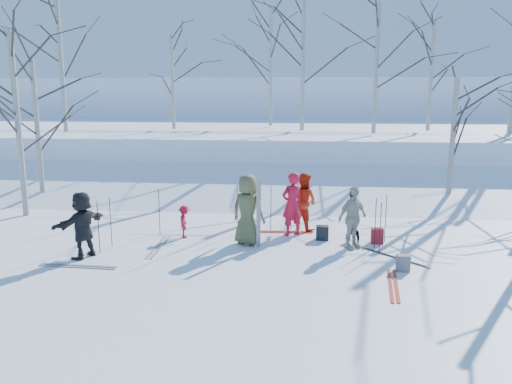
# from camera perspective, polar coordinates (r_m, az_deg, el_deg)

# --- Properties ---
(ground) EXTENTS (120.00, 120.00, 0.00)m
(ground) POSITION_cam_1_polar(r_m,az_deg,el_deg) (12.77, -0.70, -7.06)
(ground) COLOR white
(ground) RESTS_ON ground
(snow_ramp) EXTENTS (70.00, 9.49, 4.12)m
(snow_ramp) POSITION_cam_1_polar(r_m,az_deg,el_deg) (19.48, 1.67, -0.13)
(snow_ramp) COLOR white
(snow_ramp) RESTS_ON ground
(snow_plateau) EXTENTS (70.00, 18.00, 2.20)m
(snow_plateau) POSITION_cam_1_polar(r_m,az_deg,el_deg) (29.23, 3.15, 5.42)
(snow_plateau) COLOR white
(snow_plateau) RESTS_ON ground
(far_hill) EXTENTS (90.00, 30.00, 6.00)m
(far_hill) POSITION_cam_1_polar(r_m,az_deg,el_deg) (50.09, 4.36, 9.05)
(far_hill) COLOR white
(far_hill) RESTS_ON ground
(skier_olive_center) EXTENTS (1.09, 0.91, 1.91)m
(skier_olive_center) POSITION_cam_1_polar(r_m,az_deg,el_deg) (13.29, -0.95, -2.05)
(skier_olive_center) COLOR #4E5030
(skier_olive_center) RESTS_ON ground
(skier_red_north) EXTENTS (0.79, 0.74, 1.82)m
(skier_red_north) POSITION_cam_1_polar(r_m,az_deg,el_deg) (14.17, 4.14, -1.40)
(skier_red_north) COLOR red
(skier_red_north) RESTS_ON ground
(skier_redor_behind) EXTENTS (1.05, 1.03, 1.71)m
(skier_redor_behind) POSITION_cam_1_polar(r_m,az_deg,el_deg) (14.81, 5.49, -1.08)
(skier_redor_behind) COLOR red
(skier_redor_behind) RESTS_ON ground
(skier_red_seated) EXTENTS (0.47, 0.66, 0.92)m
(skier_red_seated) POSITION_cam_1_polar(r_m,az_deg,el_deg) (14.16, -8.16, -3.37)
(skier_red_seated) COLOR red
(skier_red_seated) RESTS_ON ground
(skier_cream_east) EXTENTS (0.99, 0.94, 1.64)m
(skier_cream_east) POSITION_cam_1_polar(r_m,az_deg,el_deg) (13.24, 10.97, -2.91)
(skier_cream_east) COLOR beige
(skier_cream_east) RESTS_ON ground
(skier_grey_west) EXTENTS (1.08, 1.61, 1.66)m
(skier_grey_west) POSITION_cam_1_polar(r_m,az_deg,el_deg) (13.00, -19.22, -3.56)
(skier_grey_west) COLOR black
(skier_grey_west) RESTS_ON ground
(dog) EXTENTS (0.50, 0.68, 0.52)m
(dog) POSITION_cam_1_polar(r_m,az_deg,el_deg) (13.90, 11.31, -4.62)
(dog) COLOR black
(dog) RESTS_ON ground
(upright_ski_left) EXTENTS (0.10, 0.17, 1.90)m
(upright_ski_left) POSITION_cam_1_polar(r_m,az_deg,el_deg) (12.98, 0.20, -2.39)
(upright_ski_left) COLOR silver
(upright_ski_left) RESTS_ON ground
(upright_ski_right) EXTENTS (0.11, 0.23, 1.89)m
(upright_ski_right) POSITION_cam_1_polar(r_m,az_deg,el_deg) (13.02, 0.39, -2.34)
(upright_ski_right) COLOR silver
(upright_ski_right) RESTS_ON ground
(ski_pair_a) EXTENTS (2.10, 2.10, 0.02)m
(ski_pair_a) POSITION_cam_1_polar(r_m,az_deg,el_deg) (12.94, 15.50, -7.20)
(ski_pair_a) COLOR silver
(ski_pair_a) RESTS_ON ground
(ski_pair_b) EXTENTS (0.33, 1.91, 0.02)m
(ski_pair_b) POSITION_cam_1_polar(r_m,az_deg,el_deg) (12.59, -19.69, -7.99)
(ski_pair_b) COLOR silver
(ski_pair_b) RESTS_ON ground
(ski_pair_c) EXTENTS (0.39, 1.92, 0.02)m
(ski_pair_c) POSITION_cam_1_polar(r_m,az_deg,el_deg) (14.67, 2.76, -4.58)
(ski_pair_c) COLOR red
(ski_pair_c) RESTS_ON ground
(ski_pair_d) EXTENTS (0.33, 1.91, 0.02)m
(ski_pair_d) POSITION_cam_1_polar(r_m,az_deg,el_deg) (13.51, -11.09, -6.19)
(ski_pair_d) COLOR silver
(ski_pair_d) RESTS_ON ground
(ski_pair_e) EXTENTS (0.62, 1.94, 0.02)m
(ski_pair_e) POSITION_cam_1_polar(r_m,az_deg,el_deg) (11.16, 15.43, -10.23)
(ski_pair_e) COLOR red
(ski_pair_e) RESTS_ON ground
(ski_pole_a) EXTENTS (0.02, 0.02, 1.34)m
(ski_pole_a) POSITION_cam_1_polar(r_m,az_deg,el_deg) (13.65, -19.62, -3.59)
(ski_pole_a) COLOR black
(ski_pole_a) RESTS_ON ground
(ski_pole_b) EXTENTS (0.02, 0.02, 1.34)m
(ski_pole_b) POSITION_cam_1_polar(r_m,az_deg,el_deg) (14.84, 4.04, -1.77)
(ski_pole_b) COLOR black
(ski_pole_b) RESTS_ON ground
(ski_pole_c) EXTENTS (0.02, 0.02, 1.34)m
(ski_pole_c) POSITION_cam_1_polar(r_m,az_deg,el_deg) (13.68, -16.28, -3.34)
(ski_pole_c) COLOR black
(ski_pole_c) RESTS_ON ground
(ski_pole_d) EXTENTS (0.02, 0.02, 1.34)m
(ski_pole_d) POSITION_cam_1_polar(r_m,az_deg,el_deg) (14.48, -10.99, -2.29)
(ski_pole_d) COLOR black
(ski_pole_d) RESTS_ON ground
(ski_pole_e) EXTENTS (0.02, 0.02, 1.34)m
(ski_pole_e) POSITION_cam_1_polar(r_m,az_deg,el_deg) (13.98, 14.60, -2.94)
(ski_pole_e) COLOR black
(ski_pole_e) RESTS_ON ground
(ski_pole_f) EXTENTS (0.02, 0.02, 1.34)m
(ski_pole_f) POSITION_cam_1_polar(r_m,az_deg,el_deg) (14.71, 1.71, -1.86)
(ski_pole_f) COLOR black
(ski_pole_f) RESTS_ON ground
(ski_pole_g) EXTENTS (0.02, 0.02, 1.34)m
(ski_pole_g) POSITION_cam_1_polar(r_m,az_deg,el_deg) (13.42, 13.47, -3.49)
(ski_pole_g) COLOR black
(ski_pole_g) RESTS_ON ground
(ski_pole_h) EXTENTS (0.02, 0.02, 1.34)m
(ski_pole_h) POSITION_cam_1_polar(r_m,az_deg,el_deg) (14.24, -2.09, -2.31)
(ski_pole_h) COLOR black
(ski_pole_h) RESTS_ON ground
(ski_pole_i) EXTENTS (0.02, 0.02, 1.34)m
(ski_pole_i) POSITION_cam_1_polar(r_m,az_deg,el_deg) (13.25, -17.56, -3.89)
(ski_pole_i) COLOR black
(ski_pole_i) RESTS_ON ground
(ski_pole_j) EXTENTS (0.02, 0.02, 1.34)m
(ski_pole_j) POSITION_cam_1_polar(r_m,az_deg,el_deg) (12.95, 14.01, -4.05)
(ski_pole_j) COLOR black
(ski_pole_j) RESTS_ON ground
(backpack_red) EXTENTS (0.32, 0.22, 0.42)m
(backpack_red) POSITION_cam_1_polar(r_m,az_deg,el_deg) (13.94, 13.67, -4.90)
(backpack_red) COLOR maroon
(backpack_red) RESTS_ON ground
(backpack_grey) EXTENTS (0.30, 0.20, 0.38)m
(backpack_grey) POSITION_cam_1_polar(r_m,az_deg,el_deg) (12.01, 16.46, -7.80)
(backpack_grey) COLOR slate
(backpack_grey) RESTS_ON ground
(backpack_dark) EXTENTS (0.34, 0.24, 0.40)m
(backpack_dark) POSITION_cam_1_polar(r_m,az_deg,el_deg) (13.99, 7.58, -4.64)
(backpack_dark) COLOR black
(backpack_dark) RESTS_ON ground
(birch_plateau_b) EXTENTS (4.53, 4.53, 5.62)m
(birch_plateau_b) POSITION_cam_1_polar(r_m,az_deg,el_deg) (23.17, 13.58, 13.49)
(birch_plateau_b) COLOR silver
(birch_plateau_b) RESTS_ON snow_plateau
(birch_plateau_d) EXTENTS (4.99, 4.99, 6.27)m
(birch_plateau_d) POSITION_cam_1_polar(r_m,az_deg,el_deg) (24.36, 5.40, 14.40)
(birch_plateau_d) COLOR silver
(birch_plateau_d) RESTS_ON snow_plateau
(birch_plateau_e) EXTENTS (4.87, 4.87, 6.10)m
(birch_plateau_e) POSITION_cam_1_polar(r_m,az_deg,el_deg) (27.92, 1.70, 13.89)
(birch_plateau_e) COLOR silver
(birch_plateau_e) RESTS_ON snow_plateau
(birch_plateau_f) EXTENTS (4.15, 4.15, 5.07)m
(birch_plateau_f) POSITION_cam_1_polar(r_m,az_deg,el_deg) (25.42, 19.38, 12.34)
(birch_plateau_f) COLOR silver
(birch_plateau_f) RESTS_ON snow_plateau
(birch_plateau_g) EXTENTS (5.23, 5.23, 6.61)m
(birch_plateau_g) POSITION_cam_1_polar(r_m,az_deg,el_deg) (24.95, -21.41, 14.01)
(birch_plateau_g) COLOR silver
(birch_plateau_g) RESTS_ON snow_plateau
(birch_plateau_h) EXTENTS (3.79, 3.79, 4.55)m
(birch_plateau_h) POSITION_cam_1_polar(r_m,az_deg,el_deg) (25.50, -9.53, 12.23)
(birch_plateau_h) COLOR silver
(birch_plateau_h) RESTS_ON snow_plateau
(birch_edge_a) EXTENTS (4.76, 4.76, 5.95)m
(birch_edge_a) POSITION_cam_1_polar(r_m,az_deg,el_deg) (17.90, -25.55, 6.88)
(birch_edge_a) COLOR silver
(birch_edge_a) RESTS_ON ground
(birch_edge_d) EXTENTS (4.29, 4.29, 5.26)m
(birch_edge_d) POSITION_cam_1_polar(r_m,az_deg,el_deg) (20.00, -23.69, 6.41)
(birch_edge_d) COLOR silver
(birch_edge_d) RESTS_ON ground
(birch_edge_e) EXTENTS (3.77, 3.77, 4.52)m
(birch_edge_e) POSITION_cam_1_polar(r_m,az_deg,el_deg) (18.60, 21.51, 5.12)
(birch_edge_e) COLOR silver
(birch_edge_e) RESTS_ON ground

